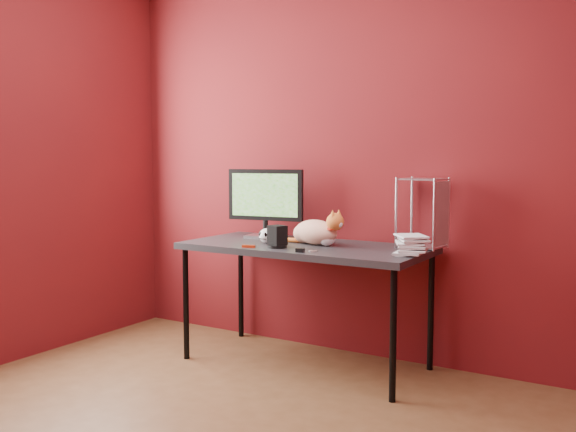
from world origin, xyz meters
The scene contains 11 objects.
room centered at (0.00, 0.00, 1.45)m, with size 3.52×3.52×2.61m.
desk centered at (-0.15, 1.37, 0.70)m, with size 1.50×0.70×0.75m.
monitor centered at (-0.54, 1.52, 1.00)m, with size 0.52×0.21×0.45m.
cat centered at (-0.09, 1.41, 0.83)m, with size 0.48×0.26×0.23m.
skull_mug centered at (-0.38, 1.29, 0.80)m, with size 0.10×0.10×0.09m.
speaker centered at (-0.22, 1.17, 0.81)m, with size 0.12×0.12×0.13m.
book_stack centered at (0.48, 1.31, 1.35)m, with size 0.24×0.25×1.19m.
wire_rack centered at (0.51, 1.61, 0.96)m, with size 0.26×0.22×0.42m.
pocket_knife centered at (-0.37, 1.08, 0.76)m, with size 0.08×0.02×0.02m, color #96210B.
black_gadget centered at (-0.02, 1.08, 0.76)m, with size 0.05×0.03×0.02m, color black.
washer centered at (0.03, 1.14, 0.75)m, with size 0.05×0.05×0.00m, color #B6B7BB.
Camera 1 is at (1.78, -2.01, 1.29)m, focal length 40.00 mm.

